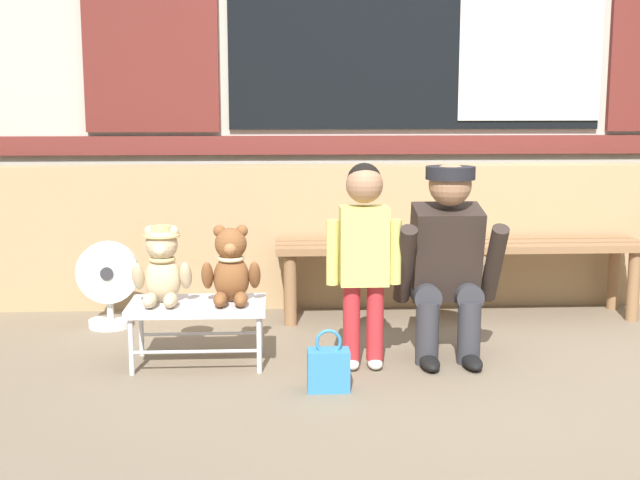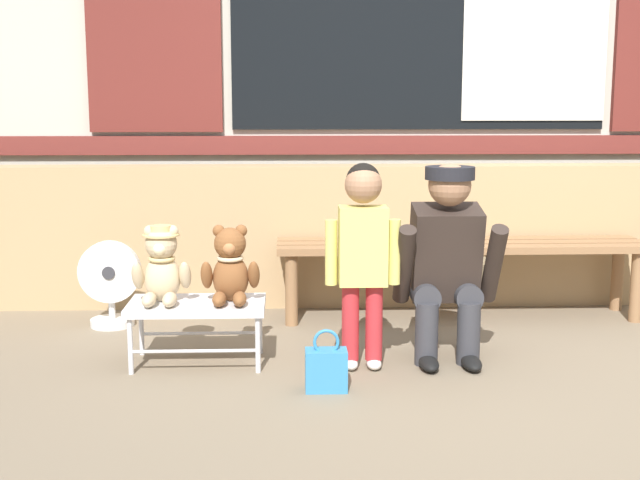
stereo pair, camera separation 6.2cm
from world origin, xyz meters
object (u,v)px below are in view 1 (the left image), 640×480
object	(u,v)px
child_standing	(364,243)
handbag_on_ground	(328,369)
teddy_bear_with_hat	(162,267)
teddy_bear_plain	(231,268)
floor_fan	(109,285)
wooden_bench_long	(459,253)
small_display_bench	(198,309)
adult_crouching	(448,261)

from	to	relation	value
child_standing	handbag_on_ground	world-z (taller)	child_standing
teddy_bear_with_hat	handbag_on_ground	bearing A→B (deg)	-28.35
teddy_bear_plain	floor_fan	distance (m)	1.01
teddy_bear_with_hat	teddy_bear_plain	distance (m)	0.32
wooden_bench_long	small_display_bench	bearing A→B (deg)	-150.18
wooden_bench_long	teddy_bear_with_hat	distance (m)	1.78
adult_crouching	small_display_bench	bearing A→B (deg)	-178.93
handbag_on_ground	child_standing	bearing A→B (deg)	59.25
child_standing	teddy_bear_plain	bearing A→B (deg)	170.74
teddy_bear_plain	adult_crouching	world-z (taller)	adult_crouching
small_display_bench	child_standing	distance (m)	0.84
child_standing	wooden_bench_long	bearing A→B (deg)	54.67
teddy_bear_with_hat	adult_crouching	world-z (taller)	adult_crouching
wooden_bench_long	teddy_bear_with_hat	xyz separation A→B (m)	(-1.58, -0.81, 0.10)
small_display_bench	teddy_bear_plain	size ratio (longest dim) A/B	1.76
handbag_on_ground	floor_fan	bearing A→B (deg)	136.22
teddy_bear_plain	floor_fan	xyz separation A→B (m)	(-0.71, 0.68, -0.23)
handbag_on_ground	teddy_bear_with_hat	bearing A→B (deg)	151.65
adult_crouching	floor_fan	distance (m)	1.87
handbag_on_ground	wooden_bench_long	bearing A→B (deg)	55.77
adult_crouching	teddy_bear_plain	bearing A→B (deg)	-178.84
teddy_bear_with_hat	floor_fan	world-z (taller)	teddy_bear_with_hat
child_standing	handbag_on_ground	distance (m)	0.61
teddy_bear_plain	child_standing	bearing A→B (deg)	-9.26
teddy_bear_plain	handbag_on_ground	size ratio (longest dim) A/B	1.34
wooden_bench_long	teddy_bear_with_hat	size ratio (longest dim) A/B	5.78
small_display_bench	floor_fan	bearing A→B (deg)	128.48
wooden_bench_long	teddy_bear_with_hat	bearing A→B (deg)	-152.81
wooden_bench_long	small_display_bench	size ratio (longest dim) A/B	3.28
teddy_bear_plain	handbag_on_ground	xyz separation A→B (m)	(0.43, -0.40, -0.37)
adult_crouching	handbag_on_ground	size ratio (longest dim) A/B	3.49
wooden_bench_long	adult_crouching	world-z (taller)	adult_crouching
teddy_bear_with_hat	child_standing	size ratio (longest dim) A/B	0.38
child_standing	adult_crouching	bearing A→B (deg)	16.12
teddy_bear_with_hat	handbag_on_ground	world-z (taller)	teddy_bear_with_hat
child_standing	adult_crouching	world-z (taller)	child_standing
teddy_bear_with_hat	teddy_bear_plain	size ratio (longest dim) A/B	1.00
small_display_bench	floor_fan	xyz separation A→B (m)	(-0.55, 0.69, -0.03)
child_standing	floor_fan	distance (m)	1.57
wooden_bench_long	adult_crouching	size ratio (longest dim) A/B	2.21
handbag_on_ground	floor_fan	world-z (taller)	floor_fan
teddy_bear_plain	small_display_bench	bearing A→B (deg)	-179.49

